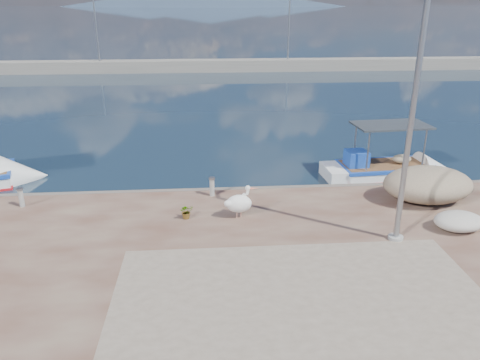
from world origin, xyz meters
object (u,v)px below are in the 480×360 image
object	(u,v)px
boat_right	(384,171)
lamp_post	(409,131)
bollard_near	(212,186)
pelican	(239,203)

from	to	relation	value
boat_right	lamp_post	bearing A→B (deg)	-112.50
bollard_near	boat_right	bearing A→B (deg)	20.36
pelican	boat_right	bearing A→B (deg)	22.23
boat_right	lamp_post	distance (m)	7.75
pelican	lamp_post	bearing A→B (deg)	-34.85
lamp_post	bollard_near	bearing A→B (deg)	145.22
boat_right	pelican	world-z (taller)	boat_right
lamp_post	bollard_near	size ratio (longest dim) A/B	10.02
boat_right	lamp_post	size ratio (longest dim) A/B	0.82
pelican	lamp_post	size ratio (longest dim) A/B	0.16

